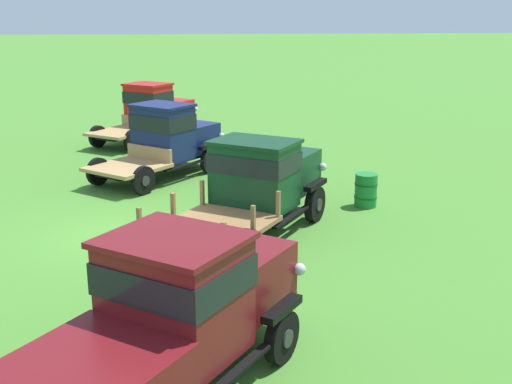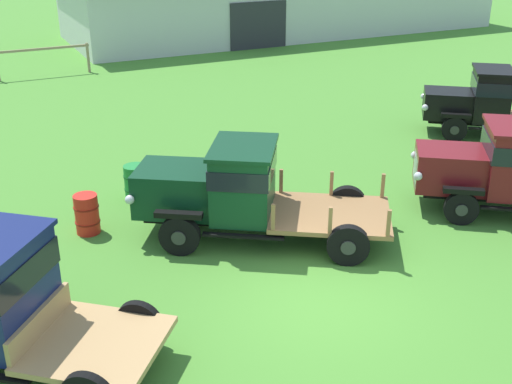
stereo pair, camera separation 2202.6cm
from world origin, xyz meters
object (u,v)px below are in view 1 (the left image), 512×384
vintage_truck_foreground_near (152,111)px  oil_drum_near_fence (304,176)px  vintage_truck_far_side (162,321)px  oil_drum_beside_row (366,190)px  vintage_truck_second_in_line (168,138)px  vintage_truck_midrow_center (259,181)px

vintage_truck_foreground_near → oil_drum_near_fence: (7.97, 4.66, -0.68)m
vintage_truck_far_side → oil_drum_near_fence: size_ratio=5.89×
vintage_truck_foreground_near → oil_drum_beside_row: size_ratio=5.72×
vintage_truck_foreground_near → vintage_truck_far_side: (17.57, 1.19, -0.05)m
vintage_truck_second_in_line → vintage_truck_far_side: size_ratio=0.86×
vintage_truck_far_side → oil_drum_beside_row: bearing=149.1°
oil_drum_beside_row → oil_drum_near_fence: 2.05m
oil_drum_near_fence → vintage_truck_far_side: bearing=-19.9°
oil_drum_beside_row → oil_drum_near_fence: (-1.52, -1.37, 0.02)m
oil_drum_near_fence → vintage_truck_foreground_near: bearing=-149.7°
vintage_truck_midrow_center → oil_drum_beside_row: vintage_truck_midrow_center is taller
vintage_truck_foreground_near → vintage_truck_far_side: 17.61m
vintage_truck_foreground_near → vintage_truck_midrow_center: vintage_truck_foreground_near is taller
vintage_truck_midrow_center → oil_drum_beside_row: size_ratio=6.52×
vintage_truck_far_side → oil_drum_near_fence: (-9.59, 3.47, -0.64)m
vintage_truck_second_in_line → vintage_truck_far_side: bearing=1.8°
vintage_truck_midrow_center → vintage_truck_far_side: vintage_truck_far_side is taller
vintage_truck_foreground_near → vintage_truck_second_in_line: (5.69, 0.81, 0.03)m
vintage_truck_foreground_near → vintage_truck_second_in_line: vintage_truck_second_in_line is taller
oil_drum_beside_row → vintage_truck_foreground_near: bearing=-147.6°
vintage_truck_second_in_line → vintage_truck_midrow_center: (5.17, 2.30, -0.04)m
vintage_truck_midrow_center → vintage_truck_foreground_near: bearing=-164.0°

